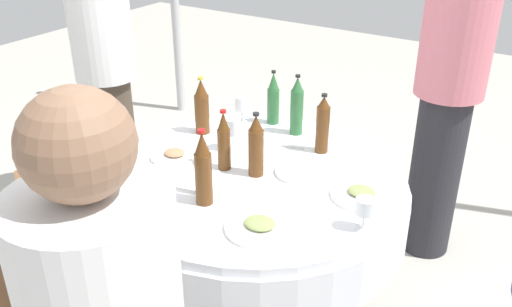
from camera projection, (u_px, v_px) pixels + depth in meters
name	position (u px, v px, depth m)	size (l,w,h in m)	color
ground_plane	(256.00, 306.00, 2.74)	(10.00, 10.00, 0.00)	#B7B2A8
dining_table	(256.00, 204.00, 2.47)	(1.31, 1.31, 0.74)	white
bottle_brown_mid	(224.00, 142.00, 2.40)	(0.06, 0.06, 0.27)	#593314
bottle_brown_inner	(202.00, 107.00, 2.72)	(0.07, 0.07, 0.29)	#593314
bottle_green_east	(273.00, 99.00, 2.83)	(0.06, 0.06, 0.28)	#2D6B38
bottle_brown_west	(203.00, 170.00, 2.14)	(0.07, 0.07, 0.31)	#593314
bottle_brown_south	(323.00, 125.00, 2.54)	(0.06, 0.06, 0.28)	#593314
bottle_green_outer	(297.00, 107.00, 2.71)	(0.06, 0.06, 0.30)	#2D6B38
bottle_brown_rear	(256.00, 146.00, 2.35)	(0.07, 0.07, 0.28)	#593314
wine_glass_west	(233.00, 128.00, 2.56)	(0.07, 0.07, 0.16)	white
wine_glass_south	(141.00, 166.00, 2.26)	(0.06, 0.06, 0.14)	white
wine_glass_outer	(242.00, 104.00, 2.86)	(0.07, 0.07, 0.14)	white
wine_glass_rear	(365.00, 208.00, 2.00)	(0.07, 0.07, 0.13)	white
plate_left	(361.00, 194.00, 2.24)	(0.24, 0.24, 0.04)	white
plate_right	(260.00, 226.00, 2.04)	(0.26, 0.26, 0.04)	white
plate_north	(300.00, 172.00, 2.41)	(0.22, 0.22, 0.02)	white
plate_far	(175.00, 155.00, 2.54)	(0.21, 0.21, 0.04)	white
spoon_inner	(285.00, 147.00, 2.64)	(0.18, 0.02, 0.01)	silver
fork_east	(182.00, 227.00, 2.05)	(0.18, 0.02, 0.01)	silver
folded_napkin	(192.00, 182.00, 2.32)	(0.16, 0.16, 0.02)	white
person_mid	(447.00, 100.00, 2.78)	(0.34, 0.34, 1.68)	#26262B
person_west	(107.00, 80.00, 3.20)	(0.34, 0.34, 1.59)	#4C3F33
chair_outer	(13.00, 279.00, 2.13)	(0.55, 0.55, 0.87)	brown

